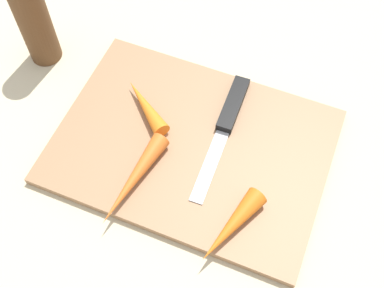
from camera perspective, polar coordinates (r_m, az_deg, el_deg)
The scene contains 7 objects.
ground_plane at distance 0.66m, azimuth 0.00°, elevation -0.53°, with size 1.40×1.40×0.00m, color #C6B793.
cutting_board at distance 0.66m, azimuth 0.00°, elevation -0.27°, with size 0.36×0.26×0.01m, color #99704C.
knife at distance 0.67m, azimuth 4.50°, elevation 3.76°, with size 0.03×0.20×0.01m.
carrot_medium at distance 0.59m, azimuth 4.60°, elevation -9.62°, with size 0.03×0.03×0.11m, color orange.
carrot_shortest at distance 0.67m, azimuth -5.45°, elevation 4.46°, with size 0.02×0.02×0.10m, color orange.
carrot_longest at distance 0.62m, azimuth -6.87°, elevation -4.13°, with size 0.02×0.02×0.14m, color orange.
pepper_grinder at distance 0.73m, azimuth -18.14°, elevation 13.84°, with size 0.05×0.05×0.15m, color brown.
Camera 1 is at (0.12, -0.30, 0.57)m, focal length 45.53 mm.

